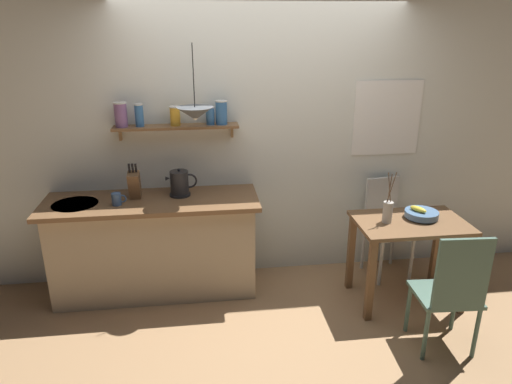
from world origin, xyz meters
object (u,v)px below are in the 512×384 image
dining_chair_near (452,289)px  knife_block (134,184)px  twig_vase (388,211)px  electric_kettle (180,183)px  fruit_bowl (421,214)px  dining_table (409,237)px  coffee_mug_by_sink (117,199)px  dining_chair_far (385,222)px  pendant_lamp (195,113)px

dining_chair_near → knife_block: knife_block is taller
twig_vase → electric_kettle: size_ratio=1.63×
fruit_bowl → knife_block: (-2.41, 0.40, 0.23)m
dining_table → coffee_mug_by_sink: coffee_mug_by_sink is taller
dining_chair_near → electric_kettle: size_ratio=3.62×
dining_chair_far → coffee_mug_by_sink: 2.49m
pendant_lamp → dining_chair_near: bearing=-31.5°
dining_table → dining_chair_far: bearing=88.8°
dining_chair_far → pendant_lamp: (-1.77, -0.14, 1.12)m
dining_table → coffee_mug_by_sink: (-2.43, 0.32, 0.34)m
twig_vase → dining_chair_far: bearing=66.7°
fruit_bowl → knife_block: bearing=170.5°
electric_kettle → knife_block: knife_block is taller
dining_chair_far → knife_block: (-2.31, -0.07, 0.51)m
fruit_bowl → twig_vase: (-0.32, -0.04, 0.06)m
knife_block → dining_table: bearing=-11.1°
dining_table → knife_block: (-2.30, 0.45, 0.42)m
dining_chair_near → electric_kettle: (-1.93, 1.19, 0.48)m
knife_block → pendant_lamp: bearing=-7.5°
dining_table → dining_chair_far: (0.01, 0.52, -0.09)m
twig_vase → coffee_mug_by_sink: size_ratio=3.63×
dining_table → coffee_mug_by_sink: bearing=172.5°
fruit_bowl → electric_kettle: bearing=168.0°
dining_chair_far → knife_block: size_ratio=2.95×
dining_chair_far → pendant_lamp: pendant_lamp is taller
dining_chair_near → dining_chair_far: 1.23m
dining_chair_near → coffee_mug_by_sink: 2.69m
twig_vase → electric_kettle: twig_vase is taller
coffee_mug_by_sink → knife_block: bearing=45.0°
dining_chair_near → coffee_mug_by_sink: (-2.45, 1.03, 0.42)m
pendant_lamp → dining_table: bearing=-12.2°
twig_vase → fruit_bowl: bearing=7.5°
electric_kettle → fruit_bowl: bearing=-12.0°
fruit_bowl → coffee_mug_by_sink: (-2.54, 0.27, 0.15)m
dining_chair_near → twig_vase: 0.81m
dining_chair_far → electric_kettle: bearing=-178.8°
coffee_mug_by_sink → dining_table: bearing=-7.5°
knife_block → dining_chair_far: bearing=1.7°
electric_kettle → coffee_mug_by_sink: 0.54m
fruit_bowl → coffee_mug_by_sink: bearing=173.9°
fruit_bowl → pendant_lamp: 2.08m
dining_chair_far → fruit_bowl: size_ratio=3.36×
dining_table → dining_chair_far: dining_chair_far is taller
electric_kettle → pendant_lamp: bearing=-32.0°
electric_kettle → pendant_lamp: size_ratio=0.45×
dining_chair_near → knife_block: 2.64m
twig_vase → pendant_lamp: bearing=166.4°
dining_table → pendant_lamp: pendant_lamp is taller
dining_chair_near → pendant_lamp: bearing=148.5°
knife_block → coffee_mug_by_sink: knife_block is taller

